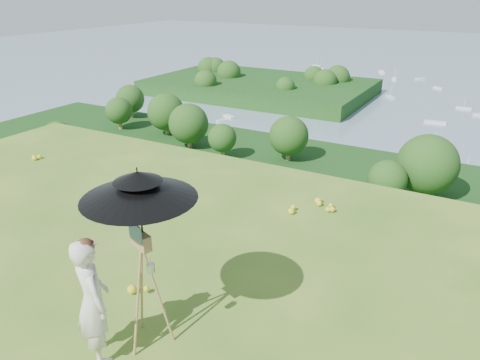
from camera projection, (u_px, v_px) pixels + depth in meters
The scene contains 11 objects.
forest_slope at pixel (381, 352), 45.74m from camera, with size 140.00×56.00×22.00m, color black.
shoreline_tier at pixel (434, 237), 80.58m from camera, with size 170.00×28.00×8.00m, color #6F6659.
peninsula at pixel (260, 80), 176.17m from camera, with size 90.00×60.00×12.00m, color black, non-canonical shape.
slope_trees at pixel (400, 225), 40.34m from camera, with size 110.00×50.00×6.00m, color #174A16, non-canonical shape.
harbor_town at pixel (440, 203), 78.08m from camera, with size 110.00×22.00×5.00m, color beige, non-canonical shape.
moored_boats at pixel (436, 109), 154.46m from camera, with size 140.00×140.00×0.70m, color silver, non-canonical shape.
wildflowers at pixel (12, 298), 6.60m from camera, with size 10.00×10.50×0.12m, color yellow, non-canonical shape.
painter at pixel (93, 301), 5.35m from camera, with size 0.59×0.38×1.61m, color beige.
field_easel at pixel (145, 284), 5.58m from camera, with size 0.64×0.64×1.68m, color #B09149, non-canonical shape.
sun_umbrella at pixel (140, 207), 5.20m from camera, with size 1.30×1.30×0.95m, color black, non-canonical shape.
painter_cap at pixel (84, 243), 5.06m from camera, with size 0.20×0.24×0.10m, color #C56C6F, non-canonical shape.
Camera 1 is at (5.49, -2.91, 4.15)m, focal length 35.00 mm.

